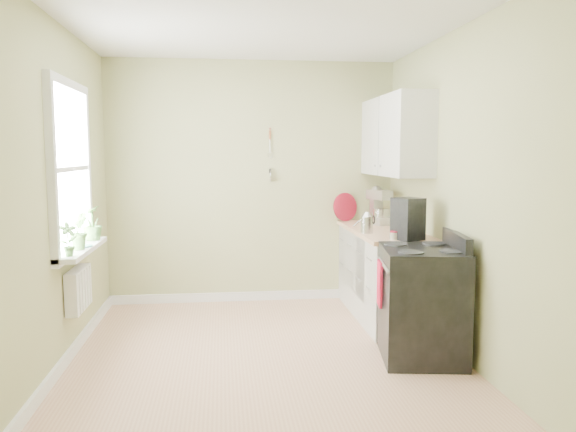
{
  "coord_description": "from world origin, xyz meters",
  "views": [
    {
      "loc": [
        -0.34,
        -4.5,
        1.68
      ],
      "look_at": [
        0.26,
        0.55,
        1.11
      ],
      "focal_mm": 35.0,
      "sensor_mm": 36.0,
      "label": 1
    }
  ],
  "objects": [
    {
      "name": "stand_mixer",
      "position": [
        1.36,
        1.42,
        1.08
      ],
      "size": [
        0.29,
        0.38,
        0.41
      ],
      "color": "#B2B2B7",
      "rests_on": "countertop"
    },
    {
      "name": "kettle",
      "position": [
        1.05,
        0.75,
        1.01
      ],
      "size": [
        0.2,
        0.12,
        0.2
      ],
      "color": "silver",
      "rests_on": "countertop"
    },
    {
      "name": "window_sill",
      "position": [
        -1.51,
        0.3,
        0.88
      ],
      "size": [
        0.18,
        1.14,
        0.04
      ],
      "primitive_type": "cube",
      "color": "white",
      "rests_on": "wall_left"
    },
    {
      "name": "countertop",
      "position": [
        1.29,
        1.0,
        0.89
      ],
      "size": [
        0.64,
        1.6,
        0.04
      ],
      "primitive_type": "cube",
      "color": "#E3B38B",
      "rests_on": "base_cabinets"
    },
    {
      "name": "floor",
      "position": [
        0.0,
        0.0,
        -0.01
      ],
      "size": [
        3.2,
        3.6,
        0.02
      ],
      "primitive_type": "cube",
      "color": "tan",
      "rests_on": "ground"
    },
    {
      "name": "plant_c",
      "position": [
        -1.5,
        0.66,
        1.06
      ],
      "size": [
        0.18,
        0.18,
        0.31
      ],
      "primitive_type": "imported",
      "rotation": [
        0.0,
        0.0,
        4.69
      ],
      "color": "#4D7E37",
      "rests_on": "window_sill"
    },
    {
      "name": "wall_utensils",
      "position": [
        0.2,
        1.78,
        1.56
      ],
      "size": [
        0.02,
        0.14,
        0.58
      ],
      "color": "#E3B38B",
      "rests_on": "wall_back"
    },
    {
      "name": "base_cabinets",
      "position": [
        1.3,
        1.0,
        0.43
      ],
      "size": [
        0.6,
        1.6,
        0.87
      ],
      "primitive_type": "cube",
      "color": "white",
      "rests_on": "floor"
    },
    {
      "name": "wall_left",
      "position": [
        -1.61,
        0.0,
        1.35
      ],
      "size": [
        0.02,
        3.6,
        2.7
      ],
      "primitive_type": "cube",
      "color": "tan",
      "rests_on": "floor"
    },
    {
      "name": "jar",
      "position": [
        1.18,
        0.3,
        0.95
      ],
      "size": [
        0.07,
        0.07,
        0.08
      ],
      "color": "#BDB79C",
      "rests_on": "countertop"
    },
    {
      "name": "wall_right",
      "position": [
        1.61,
        0.0,
        1.35
      ],
      "size": [
        0.02,
        3.6,
        2.7
      ],
      "primitive_type": "cube",
      "color": "tan",
      "rests_on": "floor"
    },
    {
      "name": "window",
      "position": [
        -1.58,
        0.3,
        1.55
      ],
      "size": [
        0.06,
        1.14,
        1.44
      ],
      "color": "white",
      "rests_on": "wall_left"
    },
    {
      "name": "wall_back",
      "position": [
        0.0,
        1.81,
        1.35
      ],
      "size": [
        3.2,
        0.02,
        2.7
      ],
      "primitive_type": "cube",
      "color": "tan",
      "rests_on": "floor"
    },
    {
      "name": "upper_cabinets",
      "position": [
        1.43,
        1.1,
        1.85
      ],
      "size": [
        0.35,
        1.4,
        0.8
      ],
      "primitive_type": "cube",
      "color": "white",
      "rests_on": "wall_right"
    },
    {
      "name": "plant_a",
      "position": [
        -1.5,
        -0.15,
        1.03
      ],
      "size": [
        0.17,
        0.16,
        0.26
      ],
      "primitive_type": "imported",
      "rotation": [
        0.0,
        0.0,
        0.57
      ],
      "color": "#4D7E37",
      "rests_on": "window_sill"
    },
    {
      "name": "radiator",
      "position": [
        -1.54,
        0.25,
        0.55
      ],
      "size": [
        0.12,
        0.5,
        0.35
      ],
      "primitive_type": "cube",
      "color": "white",
      "rests_on": "wall_left"
    },
    {
      "name": "plant_b",
      "position": [
        -1.5,
        0.17,
        1.05
      ],
      "size": [
        0.16,
        0.19,
        0.3
      ],
      "primitive_type": "imported",
      "rotation": [
        0.0,
        0.0,
        1.76
      ],
      "color": "#4D7E37",
      "rests_on": "window_sill"
    },
    {
      "name": "stove",
      "position": [
        1.28,
        -0.17,
        0.46
      ],
      "size": [
        0.76,
        0.83,
        1.03
      ],
      "color": "black",
      "rests_on": "floor"
    },
    {
      "name": "coffee_maker",
      "position": [
        1.3,
        0.3,
        1.09
      ],
      "size": [
        0.29,
        0.3,
        0.37
      ],
      "color": "black",
      "rests_on": "countertop"
    },
    {
      "name": "ceiling",
      "position": [
        0.0,
        0.0,
        2.71
      ],
      "size": [
        3.2,
        3.6,
        0.02
      ],
      "primitive_type": "cube",
      "color": "white",
      "rests_on": "wall_back"
    },
    {
      "name": "red_tray",
      "position": [
        1.05,
        1.72,
        1.07
      ],
      "size": [
        0.32,
        0.19,
        0.32
      ],
      "primitive_type": "cylinder",
      "rotation": [
        1.45,
        0.0,
        0.44
      ],
      "color": "maroon",
      "rests_on": "countertop"
    }
  ]
}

